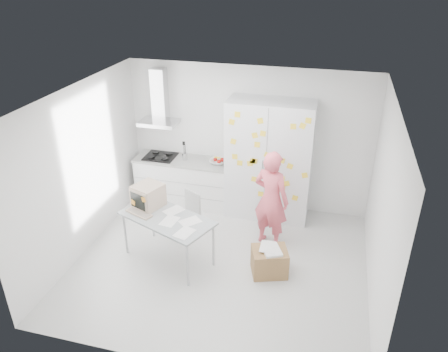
% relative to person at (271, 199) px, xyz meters
% --- Properties ---
extents(floor, '(4.50, 4.00, 0.02)m').
position_rel_person_xyz_m(floor, '(-0.65, -0.75, -0.86)').
color(floor, silver).
rests_on(floor, ground).
extents(walls, '(4.52, 4.01, 2.70)m').
position_rel_person_xyz_m(walls, '(-0.65, -0.03, 0.50)').
color(walls, white).
rests_on(walls, ground).
extents(ceiling, '(4.50, 4.00, 0.02)m').
position_rel_person_xyz_m(ceiling, '(-0.65, -0.75, 1.85)').
color(ceiling, white).
rests_on(ceiling, walls).
extents(counter_run, '(1.84, 0.63, 1.28)m').
position_rel_person_xyz_m(counter_run, '(-1.85, 0.95, -0.37)').
color(counter_run, white).
rests_on(counter_run, ground).
extents(range_hood, '(0.70, 0.48, 1.01)m').
position_rel_person_xyz_m(range_hood, '(-2.30, 1.09, 1.11)').
color(range_hood, silver).
rests_on(range_hood, walls).
extents(tall_cabinet, '(1.50, 0.68, 2.20)m').
position_rel_person_xyz_m(tall_cabinet, '(-0.20, 0.92, 0.25)').
color(tall_cabinet, silver).
rests_on(tall_cabinet, ground).
extents(person, '(0.72, 0.60, 1.69)m').
position_rel_person_xyz_m(person, '(0.00, 0.00, 0.00)').
color(person, '#E75969').
rests_on(person, ground).
extents(desk, '(1.62, 1.22, 1.16)m').
position_rel_person_xyz_m(desk, '(-1.73, -0.69, 0.03)').
color(desk, '#979EA0').
rests_on(desk, ground).
extents(chair, '(0.51, 0.51, 0.84)m').
position_rel_person_xyz_m(chair, '(-1.37, -0.16, -0.37)').
color(chair, '#A7A7A5').
rests_on(chair, ground).
extents(cardboard_box, '(0.63, 0.57, 0.46)m').
position_rel_person_xyz_m(cardboard_box, '(0.13, -0.78, -0.63)').
color(cardboard_box, olive).
rests_on(cardboard_box, ground).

